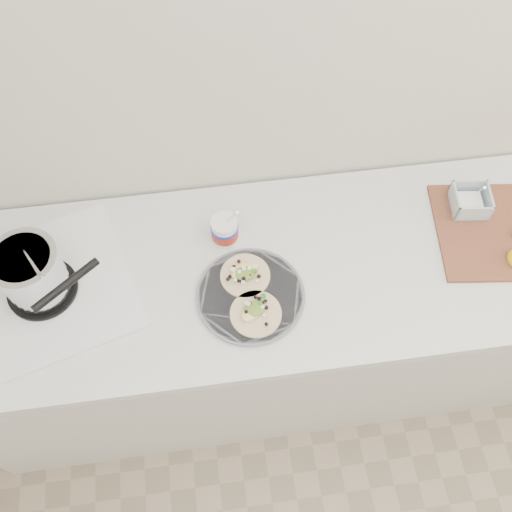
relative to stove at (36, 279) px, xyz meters
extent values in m
cube|color=beige|center=(0.81, 0.30, 0.32)|extent=(3.50, 0.05, 2.60)
cube|color=silver|center=(0.81, 0.01, -0.55)|extent=(2.40, 0.62, 0.86)
cube|color=silver|center=(0.81, -0.01, -0.10)|extent=(2.44, 0.66, 0.04)
cube|color=silver|center=(0.00, 0.00, -0.07)|extent=(0.61, 0.58, 0.01)
cylinder|color=black|center=(0.00, 0.00, -0.06)|extent=(0.20, 0.20, 0.01)
torus|color=black|center=(0.00, 0.00, -0.04)|extent=(0.18, 0.18, 0.02)
cylinder|color=silver|center=(0.00, 0.00, 0.04)|extent=(0.18, 0.18, 0.16)
cylinder|color=slate|center=(0.59, -0.10, -0.07)|extent=(0.30, 0.30, 0.01)
cylinder|color=slate|center=(0.59, -0.10, -0.07)|extent=(0.32, 0.32, 0.00)
cylinder|color=white|center=(0.54, 0.11, -0.03)|extent=(0.08, 0.08, 0.10)
cylinder|color=#AB2313|center=(0.54, 0.11, -0.03)|extent=(0.08, 0.08, 0.04)
cylinder|color=#192D99|center=(0.54, 0.11, -0.01)|extent=(0.08, 0.08, 0.01)
cube|color=white|center=(1.32, 0.12, -0.05)|extent=(0.07, 0.07, 0.03)
camera|label=1|loc=(0.51, -0.83, 1.41)|focal=40.00mm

